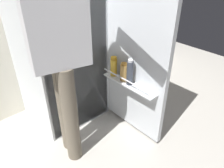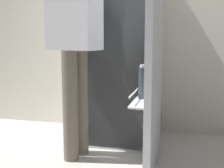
{
  "view_description": "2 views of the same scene",
  "coord_description": "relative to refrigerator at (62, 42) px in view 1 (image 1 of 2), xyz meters",
  "views": [
    {
      "loc": [
        -0.91,
        -1.18,
        1.52
      ],
      "look_at": [
        0.07,
        -0.1,
        0.63
      ],
      "focal_mm": 34.81,
      "sensor_mm": 36.0,
      "label": 1
    },
    {
      "loc": [
        0.58,
        -2.1,
        0.95
      ],
      "look_at": [
        0.06,
        -0.06,
        0.62
      ],
      "focal_mm": 48.15,
      "sensor_mm": 36.0,
      "label": 2
    }
  ],
  "objects": [
    {
      "name": "ground_plane",
      "position": [
        -0.02,
        -0.52,
        -0.81
      ],
      "size": [
        5.5,
        5.5,
        0.0
      ],
      "primitive_type": "plane",
      "color": "#B7B2A8"
    },
    {
      "name": "person",
      "position": [
        -0.27,
        -0.47,
        0.22
      ],
      "size": [
        0.55,
        0.77,
        1.71
      ],
      "color": "#665B4C",
      "rests_on": "ground_plane"
    },
    {
      "name": "refrigerator",
      "position": [
        0.0,
        0.0,
        0.0
      ],
      "size": [
        0.73,
        1.3,
        1.61
      ],
      "color": "silver",
      "rests_on": "ground_plane"
    }
  ]
}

